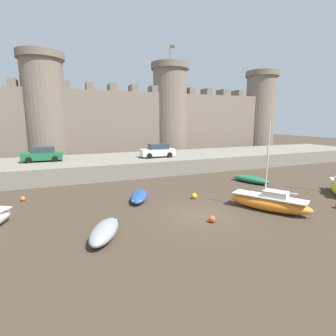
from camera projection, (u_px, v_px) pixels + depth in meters
ground_plane at (200, 216)px, 17.11m from camera, size 160.00×160.00×0.00m
quay_road at (133, 164)px, 32.29m from camera, size 71.01×10.00×1.69m
castle at (113, 116)px, 41.67m from camera, size 65.39×6.38×18.47m
sailboat_near_channel_left at (269, 202)px, 17.96m from camera, size 4.05×5.47×5.97m
rowboat_midflat_centre at (104, 231)px, 13.76m from camera, size 2.55×3.60×0.77m
rowboat_foreground_right at (251, 179)px, 26.03m from camera, size 2.42×4.11×0.68m
rowboat_midflat_left at (139, 196)px, 20.32m from camera, size 2.48×3.68×0.64m
mooring_buoy_mid_mud at (194, 196)px, 20.72m from camera, size 0.46×0.46×0.46m
mooring_buoy_near_channel at (212, 219)px, 15.93m from camera, size 0.42×0.42×0.42m
mooring_buoy_off_centre at (23, 199)px, 20.16m from camera, size 0.36×0.36×0.36m
car_quay_centre_east at (158, 151)px, 31.80m from camera, size 4.14×1.96×1.62m
car_quay_west at (43, 154)px, 28.55m from camera, size 4.14×1.96×1.62m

